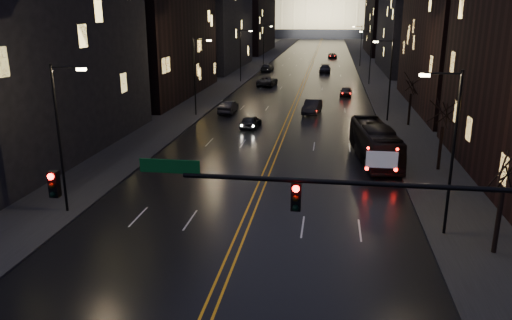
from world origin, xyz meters
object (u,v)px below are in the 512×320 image
at_px(traffic_signal, 366,214).
at_px(oncoming_car_b, 228,107).
at_px(receding_car_a, 312,107).
at_px(oncoming_car_a, 251,122).
at_px(bus, 375,143).

height_order(traffic_signal, oncoming_car_b, traffic_signal).
xyz_separation_m(oncoming_car_b, receding_car_a, (10.06, 1.34, 0.06)).
xyz_separation_m(traffic_signal, oncoming_car_a, (-9.52, 34.63, -4.40)).
xyz_separation_m(bus, oncoming_car_a, (-11.95, 10.33, -0.78)).
xyz_separation_m(traffic_signal, receding_car_a, (-3.41, 43.59, -4.28)).
distance_m(bus, receding_car_a, 20.17).
relative_size(traffic_signal, receding_car_a, 3.44).
distance_m(bus, oncoming_car_a, 15.82).
height_order(bus, oncoming_car_a, bus).
bearing_deg(receding_car_a, traffic_signal, -77.83).
xyz_separation_m(oncoming_car_a, oncoming_car_b, (-3.95, 7.63, 0.06)).
relative_size(bus, oncoming_car_b, 2.29).
relative_size(traffic_signal, oncoming_car_b, 3.72).
height_order(traffic_signal, bus, traffic_signal).
height_order(traffic_signal, receding_car_a, traffic_signal).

